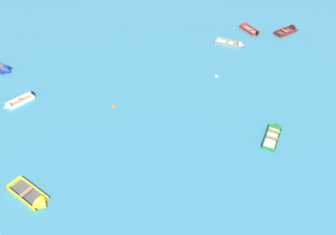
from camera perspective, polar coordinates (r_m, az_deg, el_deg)
rowboat_deep_blue_back_row_center at (r=45.30m, az=-28.38°, el=8.08°), size 4.15×3.85×1.27m
rowboat_red_cluster_outer at (r=51.82m, az=14.05°, el=15.79°), size 2.14×4.10×1.21m
rowboat_white_midfield_right at (r=38.26m, az=-26.48°, el=2.20°), size 3.35×2.71×1.01m
rowboat_yellow_near_right at (r=27.98m, az=-22.92°, el=-13.85°), size 3.81×4.05×1.26m
rowboat_grey_far_back at (r=46.40m, az=12.38°, el=12.91°), size 4.16×3.66×1.29m
rowboat_green_foreground_center at (r=32.95m, az=19.01°, el=-2.25°), size 3.41×3.84×1.15m
rowboat_maroon_near_camera at (r=52.89m, az=21.51°, el=14.72°), size 4.36×2.70×1.29m
mooring_buoy_trailing at (r=39.36m, az=8.87°, el=7.45°), size 0.40×0.40×0.40m
mooring_buoy_far_field at (r=34.74m, az=-10.04°, el=2.00°), size 0.44×0.44×0.44m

